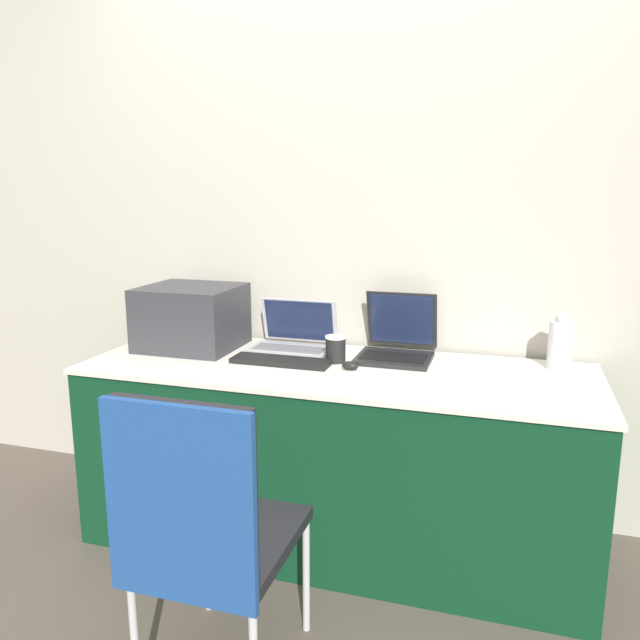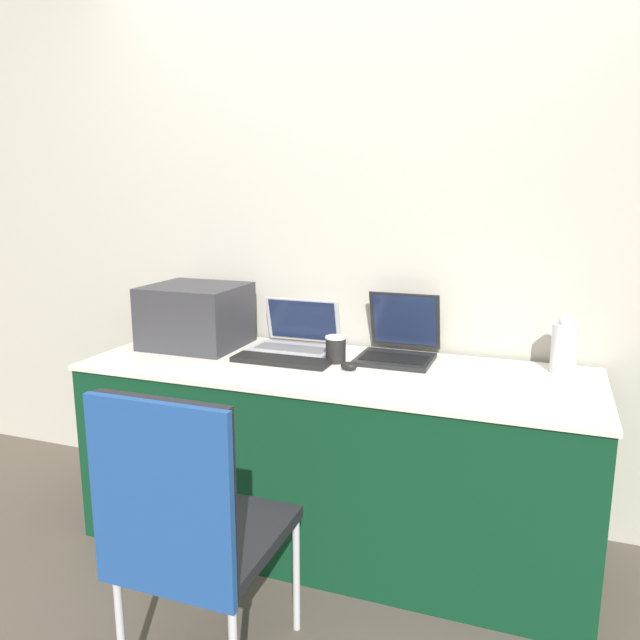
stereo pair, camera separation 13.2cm
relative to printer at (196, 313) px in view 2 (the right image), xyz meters
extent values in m
plane|color=brown|center=(0.70, -0.46, -0.91)|extent=(14.00, 14.00, 0.00)
cube|color=#B7B2A3|center=(0.70, 0.31, 0.39)|extent=(8.00, 0.05, 2.60)
cube|color=#0C381E|center=(0.70, -0.11, -0.54)|extent=(2.02, 0.69, 0.74)
cube|color=silver|center=(0.70, -0.11, -0.16)|extent=(2.04, 0.71, 0.02)
cube|color=#333338|center=(0.00, 0.00, -0.01)|extent=(0.41, 0.38, 0.28)
cube|color=black|center=(0.00, -0.03, 0.10)|extent=(0.33, 0.29, 0.05)
cube|color=#B7B7BC|center=(0.45, 0.05, -0.14)|extent=(0.35, 0.20, 0.02)
cube|color=slate|center=(0.45, 0.04, -0.13)|extent=(0.31, 0.11, 0.00)
cube|color=#B7B7BC|center=(0.45, 0.18, -0.03)|extent=(0.35, 0.06, 0.20)
cube|color=#192342|center=(0.45, 0.17, -0.03)|extent=(0.32, 0.05, 0.18)
cube|color=black|center=(0.91, 0.05, -0.14)|extent=(0.30, 0.26, 0.02)
cube|color=black|center=(0.91, 0.04, -0.13)|extent=(0.27, 0.14, 0.00)
cube|color=black|center=(0.91, 0.22, -0.01)|extent=(0.30, 0.08, 0.25)
cube|color=#192342|center=(0.91, 0.21, -0.01)|extent=(0.27, 0.07, 0.22)
cube|color=black|center=(0.48, -0.13, -0.14)|extent=(0.41, 0.12, 0.02)
cylinder|color=black|center=(0.68, -0.04, -0.10)|extent=(0.08, 0.08, 0.10)
cylinder|color=white|center=(0.68, -0.04, -0.05)|extent=(0.09, 0.09, 0.01)
ellipsoid|color=black|center=(0.77, -0.14, -0.13)|extent=(0.07, 0.04, 0.03)
cylinder|color=silver|center=(1.56, 0.12, -0.05)|extent=(0.09, 0.09, 0.19)
sphere|color=silver|center=(1.56, 0.12, 0.05)|extent=(0.05, 0.05, 0.05)
cube|color=black|center=(0.58, -0.90, -0.48)|extent=(0.40, 0.48, 0.04)
cube|color=black|center=(0.58, -1.12, -0.21)|extent=(0.40, 0.03, 0.49)
cylinder|color=silver|center=(0.40, -0.68, -0.71)|extent=(0.02, 0.02, 0.41)
cylinder|color=silver|center=(0.76, -0.68, -0.71)|extent=(0.02, 0.02, 0.41)
cylinder|color=silver|center=(0.40, -1.12, -0.71)|extent=(0.02, 0.02, 0.41)
cube|color=#1E478C|center=(0.58, -1.15, -0.24)|extent=(0.42, 0.02, 0.54)
camera|label=1|loc=(1.36, -2.43, 0.55)|focal=35.00mm
camera|label=2|loc=(1.48, -2.39, 0.55)|focal=35.00mm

